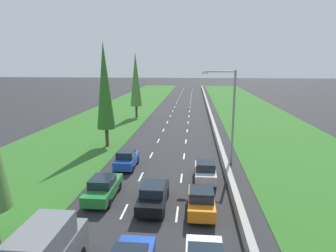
% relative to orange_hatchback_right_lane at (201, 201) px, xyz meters
% --- Properties ---
extents(ground_plane, '(300.00, 300.00, 0.00)m').
position_rel_orange_hatchback_right_lane_xyz_m(ground_plane, '(-3.29, 44.68, -0.84)').
color(ground_plane, '#28282B').
rests_on(ground_plane, ground).
extents(grass_verge_left, '(14.00, 140.00, 0.04)m').
position_rel_orange_hatchback_right_lane_xyz_m(grass_verge_left, '(-15.94, 44.68, -0.82)').
color(grass_verge_left, '#2D6623').
rests_on(grass_verge_left, ground).
extents(grass_verge_right, '(14.00, 140.00, 0.04)m').
position_rel_orange_hatchback_right_lane_xyz_m(grass_verge_right, '(11.06, 44.68, -0.82)').
color(grass_verge_right, '#2D6623').
rests_on(grass_verge_right, ground).
extents(median_barrier, '(0.44, 120.00, 0.85)m').
position_rel_orange_hatchback_right_lane_xyz_m(median_barrier, '(2.41, 44.68, -0.41)').
color(median_barrier, '#9E9B93').
rests_on(median_barrier, ground).
extents(lane_markings, '(3.64, 116.00, 0.01)m').
position_rel_orange_hatchback_right_lane_xyz_m(lane_markings, '(-3.29, 44.68, -0.83)').
color(lane_markings, white).
rests_on(lane_markings, ground).
extents(orange_hatchback_right_lane, '(1.74, 3.90, 1.72)m').
position_rel_orange_hatchback_right_lane_xyz_m(orange_hatchback_right_lane, '(0.00, 0.00, 0.00)').
color(orange_hatchback_right_lane, orange).
rests_on(orange_hatchback_right_lane, ground).
extents(black_sedan_centre_lane, '(1.82, 4.50, 1.64)m').
position_rel_orange_hatchback_right_lane_xyz_m(black_sedan_centre_lane, '(-3.22, 0.58, -0.02)').
color(black_sedan_centre_lane, black).
rests_on(black_sedan_centre_lane, ground).
extents(green_sedan_left_lane, '(1.82, 4.50, 1.64)m').
position_rel_orange_hatchback_right_lane_xyz_m(green_sedan_left_lane, '(-7.00, 1.44, -0.02)').
color(green_sedan_left_lane, '#237A33').
rests_on(green_sedan_left_lane, ground).
extents(blue_hatchback_left_lane, '(1.74, 3.90, 1.72)m').
position_rel_orange_hatchback_right_lane_xyz_m(blue_hatchback_left_lane, '(-6.77, 7.76, 0.00)').
color(blue_hatchback_left_lane, '#1E47B7').
rests_on(blue_hatchback_left_lane, ground).
extents(silver_hatchback_right_lane, '(1.74, 3.90, 1.72)m').
position_rel_orange_hatchback_right_lane_xyz_m(silver_hatchback_right_lane, '(0.44, 5.29, 0.00)').
color(silver_hatchback_right_lane, silver).
rests_on(silver_hatchback_right_lane, ground).
extents(poplar_tree_second, '(2.10, 2.10, 12.06)m').
position_rel_orange_hatchback_right_lane_xyz_m(poplar_tree_second, '(-10.75, 14.63, 6.24)').
color(poplar_tree_second, '#4C3823').
rests_on(poplar_tree_second, ground).
extents(poplar_tree_third, '(2.09, 2.09, 11.62)m').
position_rel_orange_hatchback_right_lane_xyz_m(poplar_tree_third, '(-11.02, 33.34, 6.02)').
color(poplar_tree_third, '#4C3823').
rests_on(poplar_tree_third, ground).
extents(street_light_mast, '(3.20, 0.28, 9.00)m').
position_rel_orange_hatchback_right_lane_xyz_m(street_light_mast, '(2.80, 9.95, 4.40)').
color(street_light_mast, gray).
rests_on(street_light_mast, ground).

